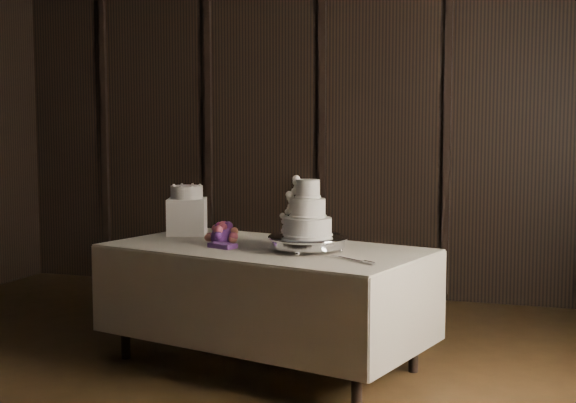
{
  "coord_description": "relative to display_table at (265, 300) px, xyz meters",
  "views": [
    {
      "loc": [
        1.92,
        -3.42,
        1.53
      ],
      "look_at": [
        0.4,
        1.26,
        1.05
      ],
      "focal_mm": 50.0,
      "sensor_mm": 36.0,
      "label": 1
    }
  ],
  "objects": [
    {
      "name": "room",
      "position": [
        -0.25,
        -1.26,
        1.08
      ],
      "size": [
        6.08,
        7.08,
        3.08
      ],
      "color": "black",
      "rests_on": "ground"
    },
    {
      "name": "display_table",
      "position": [
        0.0,
        0.0,
        0.0
      ],
      "size": [
        2.19,
        1.51,
        0.76
      ],
      "rotation": [
        0.0,
        0.0,
        -0.26
      ],
      "color": "beige",
      "rests_on": "ground"
    },
    {
      "name": "cake_stand",
      "position": [
        0.3,
        -0.09,
        0.39
      ],
      "size": [
        0.58,
        0.58,
        0.09
      ],
      "primitive_type": "cylinder",
      "rotation": [
        0.0,
        0.0,
        0.23
      ],
      "color": "silver",
      "rests_on": "display_table"
    },
    {
      "name": "wedding_cake",
      "position": [
        0.28,
        -0.1,
        0.57
      ],
      "size": [
        0.33,
        0.29,
        0.35
      ],
      "rotation": [
        0.0,
        0.0,
        -0.17
      ],
      "color": "white",
      "rests_on": "cake_stand"
    },
    {
      "name": "bouquet",
      "position": [
        -0.29,
        -0.01,
        0.4
      ],
      "size": [
        0.39,
        0.45,
        0.18
      ],
      "primitive_type": null,
      "rotation": [
        0.0,
        0.0,
        -0.35
      ],
      "color": "#C04A60",
      "rests_on": "display_table"
    },
    {
      "name": "box_pedestal",
      "position": [
        -0.71,
        0.37,
        0.47
      ],
      "size": [
        0.33,
        0.33,
        0.25
      ],
      "primitive_type": "cube",
      "rotation": [
        0.0,
        0.0,
        0.34
      ],
      "color": "white",
      "rests_on": "display_table"
    },
    {
      "name": "small_cake",
      "position": [
        -0.71,
        0.37,
        0.64
      ],
      "size": [
        0.28,
        0.28,
        0.09
      ],
      "primitive_type": "cylinder",
      "rotation": [
        0.0,
        0.0,
        0.33
      ],
      "color": "white",
      "rests_on": "box_pedestal"
    },
    {
      "name": "cake_knife",
      "position": [
        0.6,
        -0.31,
        0.35
      ],
      "size": [
        0.31,
        0.24,
        0.01
      ],
      "primitive_type": "cube",
      "rotation": [
        0.0,
        0.0,
        -0.63
      ],
      "color": "silver",
      "rests_on": "display_table"
    }
  ]
}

